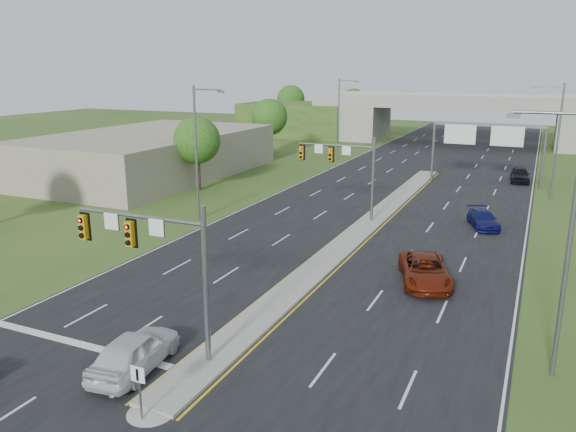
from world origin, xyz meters
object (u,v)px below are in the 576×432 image
(signal_mast_far, at_px, (346,164))
(sign_gantry, at_px, (486,137))
(signal_mast_near, at_px, (158,253))
(car_far_a, at_px, (425,270))
(keep_right_sign, at_px, (139,384))
(car_far_b, at_px, (483,219))
(overpass, at_px, (464,122))
(car_far_c, at_px, (520,175))
(car_white, at_px, (135,351))

(signal_mast_far, distance_m, sign_gantry, 21.91)
(signal_mast_near, relative_size, sign_gantry, 0.60)
(car_far_a, bearing_deg, sign_gantry, 71.63)
(keep_right_sign, bearing_deg, car_far_a, 69.40)
(car_far_b, bearing_deg, keep_right_sign, -124.53)
(signal_mast_far, distance_m, overpass, 55.13)
(keep_right_sign, xyz_separation_m, car_far_c, (10.33, 52.89, -0.67))
(car_white, bearing_deg, overpass, -98.66)
(car_far_c, bearing_deg, car_far_a, -100.23)
(keep_right_sign, distance_m, car_white, 3.82)
(overpass, distance_m, car_far_a, 67.22)
(car_far_b, bearing_deg, car_white, -130.38)
(sign_gantry, xyz_separation_m, car_far_b, (1.84, -17.65, -4.56))
(overpass, relative_size, car_white, 16.15)
(signal_mast_near, bearing_deg, overpass, 88.38)
(overpass, relative_size, car_far_c, 16.51)
(overpass, bearing_deg, car_far_c, -71.91)
(car_white, height_order, car_far_a, car_white)
(sign_gantry, height_order, car_white, sign_gantry)
(overpass, bearing_deg, car_far_a, -84.32)
(signal_mast_near, height_order, car_far_c, signal_mast_near)
(car_far_c, bearing_deg, signal_mast_far, -122.51)
(signal_mast_near, height_order, keep_right_sign, signal_mast_near)
(signal_mast_near, height_order, overpass, overpass)
(sign_gantry, xyz_separation_m, car_far_a, (-0.03, -31.75, -4.42))
(overpass, distance_m, car_white, 81.81)
(car_far_a, bearing_deg, signal_mast_far, 108.85)
(keep_right_sign, height_order, car_far_c, keep_right_sign)
(car_white, bearing_deg, keep_right_sign, 125.15)
(keep_right_sign, relative_size, car_white, 0.44)
(car_white, bearing_deg, sign_gantry, -108.05)
(car_far_a, bearing_deg, keep_right_sign, -128.91)
(signal_mast_far, xyz_separation_m, overpass, (2.26, 55.07, -1.17))
(signal_mast_far, height_order, sign_gantry, signal_mast_far)
(keep_right_sign, relative_size, car_far_a, 0.38)
(sign_gantry, relative_size, car_far_b, 2.53)
(signal_mast_far, relative_size, car_white, 1.41)
(signal_mast_far, distance_m, keep_right_sign, 29.71)
(signal_mast_near, relative_size, keep_right_sign, 3.18)
(signal_mast_near, xyz_separation_m, car_far_c, (12.60, 48.44, -3.88))
(car_far_b, bearing_deg, signal_mast_near, -131.05)
(overpass, bearing_deg, signal_mast_near, -91.62)
(keep_right_sign, relative_size, overpass, 0.03)
(keep_right_sign, bearing_deg, sign_gantry, 82.30)
(signal_mast_near, relative_size, overpass, 0.09)
(car_far_b, bearing_deg, car_far_a, -117.09)
(signal_mast_far, relative_size, car_far_c, 1.44)
(sign_gantry, bearing_deg, keep_right_sign, -97.70)
(signal_mast_near, bearing_deg, keep_right_sign, -63.06)
(car_white, bearing_deg, car_far_c, -111.28)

